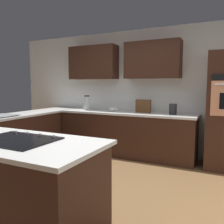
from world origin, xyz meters
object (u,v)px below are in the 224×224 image
object	(u,v)px
spice_rack	(143,106)
kettle	(173,109)
cooktop	(17,139)
blender	(87,104)
mixing_bowl	(113,109)

from	to	relation	value
spice_rack	kettle	distance (m)	0.60
cooktop	blender	size ratio (longest dim) A/B	2.33
blender	spice_rack	world-z (taller)	blender
mixing_bowl	kettle	world-z (taller)	kettle
blender	kettle	size ratio (longest dim) A/B	1.61
spice_rack	kettle	xyz separation A→B (m)	(-0.60, 0.05, -0.03)
mixing_bowl	spice_rack	distance (m)	0.66
cooktop	mixing_bowl	xyz separation A→B (m)	(0.30, -2.83, 0.04)
blender	mixing_bowl	distance (m)	0.66
blender	mixing_bowl	xyz separation A→B (m)	(-0.65, 0.00, -0.09)
cooktop	kettle	bearing A→B (deg)	-108.59
mixing_bowl	spice_rack	world-z (taller)	spice_rack
mixing_bowl	kettle	size ratio (longest dim) A/B	0.90
cooktop	spice_rack	xyz separation A→B (m)	(-0.35, -2.88, 0.12)
cooktop	blender	bearing A→B (deg)	-71.50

